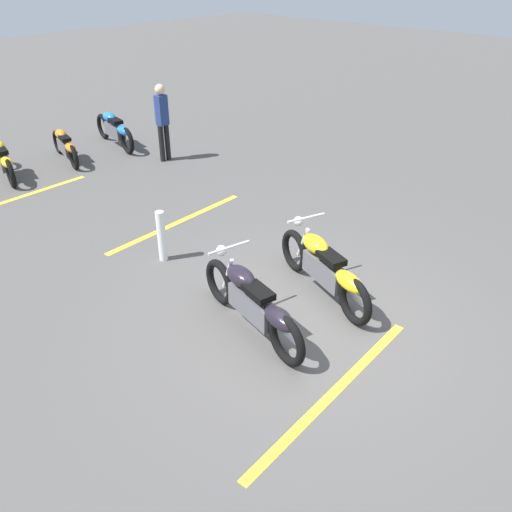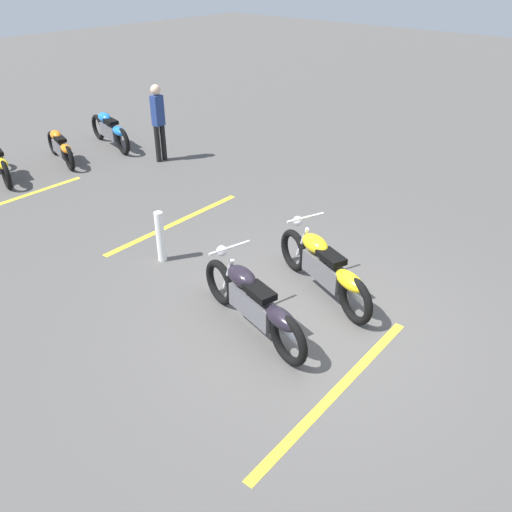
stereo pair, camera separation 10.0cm
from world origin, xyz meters
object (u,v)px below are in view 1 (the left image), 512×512
Objects in this scene: bystander_near_row at (162,119)px; motorcycle_dark_foreground at (253,303)px; motorcycle_bright_foreground at (325,268)px; bollard_post at (162,236)px; motorcycle_row_far_left at (115,129)px; motorcycle_row_center at (3,160)px; motorcycle_row_left at (65,146)px.

motorcycle_dark_foreground is at bearing -31.52° from bystander_near_row.
bollard_post is at bearing 39.85° from motorcycle_bright_foreground.
motorcycle_row_far_left is (7.81, -3.28, -0.01)m from motorcycle_dark_foreground.
bystander_near_row reaches higher than motorcycle_row_far_left.
bystander_near_row is at bearing -104.20° from motorcycle_row_center.
motorcycle_row_far_left is 2.93m from motorcycle_row_center.
motorcycle_dark_foreground is 7.79m from motorcycle_row_center.
bollard_post is at bearing -41.34° from bystander_near_row.
motorcycle_row_left is at bearing 105.00° from motorcycle_row_far_left.
bollard_post is (-3.71, 3.07, -0.57)m from bystander_near_row.
bollard_post is at bearing 3.57° from motorcycle_dark_foreground.
motorcycle_bright_foreground is at bearing -84.52° from motorcycle_dark_foreground.
motorcycle_row_far_left is at bearing -75.14° from motorcycle_row_center.
bollard_post is at bearing 179.92° from motorcycle_row_left.
motorcycle_bright_foreground is at bearing -168.96° from motorcycle_row_left.
bystander_near_row is (-1.70, -3.13, 0.57)m from motorcycle_row_center.
motorcycle_bright_foreground is 2.71m from bollard_post.
bollard_post is (-5.35, 1.40, 0.04)m from motorcycle_row_left.
motorcycle_row_far_left is 1.22× the size of bystander_near_row.
motorcycle_dark_foreground reaches higher than motorcycle_row_far_left.
motorcycle_row_left is (7.90, -0.49, -0.07)m from motorcycle_bright_foreground.
bystander_near_row is at bearing 1.22° from motorcycle_bright_foreground.
motorcycle_dark_foreground reaches higher than motorcycle_row_center.
bollard_post reaches higher than motorcycle_row_far_left.
motorcycle_row_far_left is at bearing -9.40° from motorcycle_dark_foreground.
motorcycle_row_left is at bearing -78.10° from motorcycle_row_center.
motorcycle_bright_foreground reaches higher than bollard_post.
motorcycle_row_far_left is 2.54× the size of bollard_post.
bollard_post is (2.55, 0.91, -0.03)m from motorcycle_bright_foreground.
motorcycle_bright_foreground is 1.19× the size of bystander_near_row.
motorcycle_row_left is 2.18× the size of bollard_post.
bystander_near_row is at bearing -161.84° from motorcycle_row_far_left.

